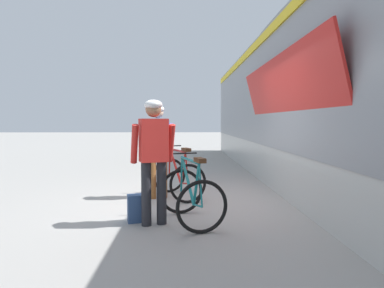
{
  "coord_description": "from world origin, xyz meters",
  "views": [
    {
      "loc": [
        -0.23,
        -6.09,
        1.46
      ],
      "look_at": [
        -0.06,
        0.13,
        1.05
      ],
      "focal_mm": 32.01,
      "sensor_mm": 36.0,
      "label": 1
    }
  ],
  "objects_px": {
    "train_car": "(333,99)",
    "cyclist_far_in_blue": "(158,143)",
    "cyclist_near_in_red": "(154,151)",
    "bicycle_near_teal": "(191,195)",
    "backpack_on_platform": "(137,208)",
    "bicycle_far_red": "(178,177)"
  },
  "relations": [
    {
      "from": "cyclist_far_in_blue",
      "to": "train_car",
      "type": "bearing_deg",
      "value": 17.07
    },
    {
      "from": "cyclist_far_in_blue",
      "to": "cyclist_near_in_red",
      "type": "bearing_deg",
      "value": -87.77
    },
    {
      "from": "cyclist_far_in_blue",
      "to": "bicycle_near_teal",
      "type": "xyz_separation_m",
      "value": [
        0.59,
        -1.63,
        -0.65
      ]
    },
    {
      "from": "cyclist_near_in_red",
      "to": "bicycle_near_teal",
      "type": "height_order",
      "value": "cyclist_near_in_red"
    },
    {
      "from": "cyclist_near_in_red",
      "to": "backpack_on_platform",
      "type": "height_order",
      "value": "cyclist_near_in_red"
    },
    {
      "from": "bicycle_near_teal",
      "to": "backpack_on_platform",
      "type": "relative_size",
      "value": 3.05
    },
    {
      "from": "cyclist_far_in_blue",
      "to": "bicycle_far_red",
      "type": "bearing_deg",
      "value": 3.55
    },
    {
      "from": "train_car",
      "to": "cyclist_near_in_red",
      "type": "distance_m",
      "value": 4.87
    },
    {
      "from": "train_car",
      "to": "cyclist_near_in_red",
      "type": "xyz_separation_m",
      "value": [
        -3.81,
        -2.89,
        -0.91
      ]
    },
    {
      "from": "cyclist_near_in_red",
      "to": "cyclist_far_in_blue",
      "type": "height_order",
      "value": "same"
    },
    {
      "from": "cyclist_far_in_blue",
      "to": "backpack_on_platform",
      "type": "height_order",
      "value": "cyclist_far_in_blue"
    },
    {
      "from": "train_car",
      "to": "cyclist_far_in_blue",
      "type": "relative_size",
      "value": 10.68
    },
    {
      "from": "cyclist_near_in_red",
      "to": "cyclist_far_in_blue",
      "type": "bearing_deg",
      "value": 92.23
    },
    {
      "from": "train_car",
      "to": "backpack_on_platform",
      "type": "distance_m",
      "value": 5.21
    },
    {
      "from": "cyclist_near_in_red",
      "to": "train_car",
      "type": "bearing_deg",
      "value": 37.22
    },
    {
      "from": "bicycle_far_red",
      "to": "cyclist_far_in_blue",
      "type": "bearing_deg",
      "value": -176.45
    },
    {
      "from": "train_car",
      "to": "bicycle_near_teal",
      "type": "relative_size",
      "value": 15.4
    },
    {
      "from": "train_car",
      "to": "cyclist_far_in_blue",
      "type": "xyz_separation_m",
      "value": [
        -3.87,
        -1.19,
        -0.91
      ]
    },
    {
      "from": "cyclist_far_in_blue",
      "to": "bicycle_near_teal",
      "type": "bearing_deg",
      "value": -70.16
    },
    {
      "from": "cyclist_near_in_red",
      "to": "bicycle_near_teal",
      "type": "distance_m",
      "value": 0.84
    },
    {
      "from": "cyclist_far_in_blue",
      "to": "bicycle_far_red",
      "type": "distance_m",
      "value": 0.76
    },
    {
      "from": "bicycle_near_teal",
      "to": "bicycle_far_red",
      "type": "height_order",
      "value": "same"
    }
  ]
}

